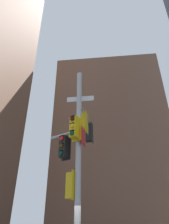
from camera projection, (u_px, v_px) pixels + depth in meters
The scene contains 2 objects.
building_mid_block at pixel (111, 151), 37.72m from camera, with size 17.32×17.32×28.66m, color brown.
signal_pole_assembly at pixel (78, 147), 9.53m from camera, with size 2.16×2.83×8.91m.
Camera 1 is at (1.16, -8.61, 1.59)m, focal length 34.05 mm.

